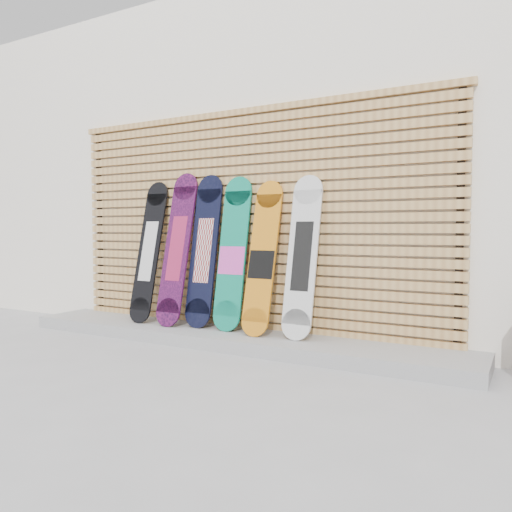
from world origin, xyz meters
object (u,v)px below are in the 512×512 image
at_px(snowboard_2, 204,250).
at_px(snowboard_3, 233,254).
at_px(snowboard_5, 302,256).
at_px(snowboard_1, 177,248).
at_px(snowboard_4, 262,258).
at_px(snowboard_0, 149,251).

height_order(snowboard_2, snowboard_3, snowboard_2).
distance_m(snowboard_2, snowboard_5, 1.09).
bearing_deg(snowboard_1, snowboard_3, 4.01).
height_order(snowboard_2, snowboard_5, snowboard_2).
height_order(snowboard_2, snowboard_4, snowboard_2).
bearing_deg(snowboard_5, snowboard_1, -178.73).
height_order(snowboard_0, snowboard_3, snowboard_3).
bearing_deg(snowboard_0, snowboard_3, 2.17).
height_order(snowboard_0, snowboard_5, snowboard_0).
relative_size(snowboard_1, snowboard_5, 1.06).
bearing_deg(snowboard_3, snowboard_2, 179.81).
bearing_deg(snowboard_3, snowboard_5, -1.09).
bearing_deg(snowboard_0, snowboard_2, 3.33).
bearing_deg(snowboard_2, snowboard_5, -0.81).
bearing_deg(snowboard_2, snowboard_1, -171.38).
bearing_deg(snowboard_5, snowboard_4, -176.52).
xyz_separation_m(snowboard_2, snowboard_3, (0.34, -0.00, -0.03)).
bearing_deg(snowboard_5, snowboard_0, -179.20).
bearing_deg(snowboard_4, snowboard_1, -179.61).
bearing_deg(snowboard_0, snowboard_5, 0.80).
xyz_separation_m(snowboard_1, snowboard_4, (1.00, 0.01, -0.07)).
bearing_deg(snowboard_1, snowboard_2, 8.62).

